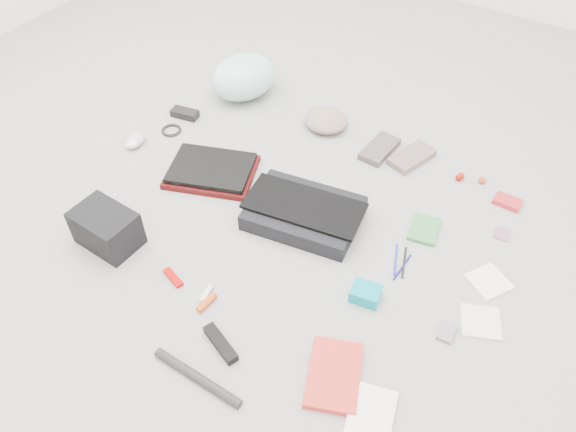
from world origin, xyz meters
The scene contains 33 objects.
ground_plane centered at (0.00, 0.00, 0.00)m, with size 4.00×4.00×0.00m, color gray.
messenger_bag centered at (0.03, 0.06, 0.03)m, with size 0.39×0.27×0.06m, color black.
bag_flap centered at (0.03, 0.06, 0.07)m, with size 0.42×0.19×0.01m, color black.
laptop_sleeve centered at (-0.40, 0.07, 0.01)m, with size 0.33×0.25×0.02m, color #470A0B.
laptop centered at (-0.40, 0.07, 0.03)m, with size 0.31×0.22×0.02m, color black.
bike_helmet centered at (-0.61, 0.58, 0.09)m, with size 0.25×0.31×0.19m, color #AFEBE1.
beanie centered at (-0.18, 0.57, 0.03)m, with size 0.19×0.18×0.07m, color gray.
mitten_left centered at (0.09, 0.54, 0.01)m, with size 0.09×0.19×0.03m, color #514742.
mitten_right centered at (0.22, 0.57, 0.01)m, with size 0.10×0.19×0.03m, color #735F52.
power_brick centered at (-0.73, 0.30, 0.02)m, with size 0.12×0.05×0.03m, color black.
cable_coil centered at (-0.71, 0.19, 0.01)m, with size 0.09×0.09×0.01m, color black.
mouse centered at (-0.77, 0.04, 0.02)m, with size 0.06×0.11×0.04m, color #BAB7C7.
camera_bag centered at (-0.47, -0.39, 0.07)m, with size 0.21×0.15×0.14m, color black.
multitool centered at (-0.19, -0.40, 0.01)m, with size 0.09×0.02×0.01m, color #AA0100.
toiletry_tube_white centered at (-0.05, -0.39, 0.01)m, with size 0.02×0.02×0.07m, color silver.
toiletry_tube_orange centered at (-0.03, -0.42, 0.01)m, with size 0.02×0.02×0.08m, color #C93F0E.
u_lock centered at (0.10, -0.51, 0.01)m, with size 0.14×0.04×0.03m, color black.
bike_pump centered at (0.11, -0.64, 0.01)m, with size 0.03×0.03×0.30m, color black.
book_red centered at (0.43, -0.42, 0.01)m, with size 0.15×0.22×0.02m, color red.
book_white centered at (0.57, -0.48, 0.01)m, with size 0.12×0.18×0.02m, color white.
notepad centered at (0.41, 0.24, 0.01)m, with size 0.10×0.13×0.02m, color #357538.
pen_blue centered at (0.39, 0.06, 0.00)m, with size 0.01×0.01×0.13m, color #1E2B9E.
pen_black centered at (0.42, 0.07, 0.00)m, with size 0.01×0.01×0.13m, color black.
pen_navy centered at (0.42, 0.05, 0.00)m, with size 0.01×0.01×0.13m, color navy.
accordion_wallet centered at (0.37, -0.13, 0.02)m, with size 0.09×0.07×0.05m, color #028DA8.
card_deck centered at (0.64, -0.11, 0.01)m, with size 0.05×0.07×0.01m, color gray.
napkin_top centered at (0.68, 0.14, 0.00)m, with size 0.11×0.11×0.01m, color white.
napkin_bottom centered at (0.71, -0.02, 0.00)m, with size 0.12×0.12×0.01m, color silver.
lollipop_a centered at (0.42, 0.57, 0.01)m, with size 0.03×0.03×0.03m, color #A70E06.
lollipop_b centered at (0.42, 0.56, 0.01)m, with size 0.03×0.03×0.03m, color #990B02.
lollipop_c centered at (0.50, 0.59, 0.01)m, with size 0.03×0.03×0.03m, color red.
altoids_tin centered at (0.62, 0.53, 0.01)m, with size 0.10×0.06×0.02m, color red.
stamp_sheet centered at (0.65, 0.37, 0.00)m, with size 0.05×0.06×0.00m, color #955F7C.
Camera 1 is at (0.73, -1.14, 1.46)m, focal length 35.00 mm.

